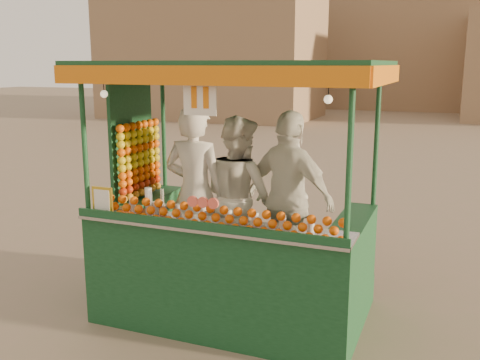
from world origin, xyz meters
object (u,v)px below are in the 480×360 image
at_px(vendor_left, 195,193).
at_px(vendor_middle, 239,197).
at_px(vendor_right, 290,198).
at_px(juice_cart, 225,238).

relative_size(vendor_left, vendor_middle, 1.07).
bearing_deg(vendor_left, vendor_right, -167.02).
distance_m(vendor_left, vendor_middle, 0.48).
distance_m(juice_cart, vendor_middle, 0.55).
height_order(juice_cart, vendor_middle, juice_cart).
xyz_separation_m(juice_cart, vendor_right, (0.55, 0.42, 0.37)).
distance_m(vendor_middle, vendor_right, 0.58).
relative_size(juice_cart, vendor_right, 1.57).
xyz_separation_m(vendor_left, vendor_middle, (0.41, 0.25, -0.06)).
bearing_deg(juice_cart, vendor_right, 37.02).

